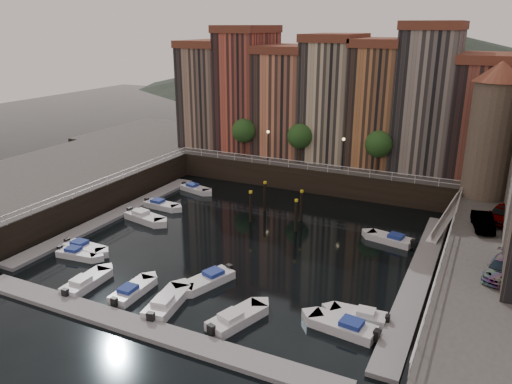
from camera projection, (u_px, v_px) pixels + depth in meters
The scene contains 30 objects.
ground at pixel (250, 239), 49.08m from camera, with size 200.00×200.00×0.00m, color black.
quay_far at pixel (332, 162), 70.76m from camera, with size 80.00×20.00×3.00m, color black.
quay_left at pixel (29, 191), 58.49m from camera, with size 20.00×36.00×3.00m, color black.
dock_left at pixel (115, 215), 54.88m from camera, with size 2.00×28.00×0.35m, color gray.
dock_right at pixel (419, 277), 41.47m from camera, with size 2.00×28.00×0.35m, color gray.
dock_near at pixel (141, 327), 34.54m from camera, with size 30.00×2.00×0.35m, color gray.
mountains at pixel (431, 70), 139.60m from camera, with size 145.00×100.00×18.00m.
far_terrace at pixel (354, 99), 64.24m from camera, with size 48.70×10.30×17.50m.
corner_tower at pixel (493, 129), 49.90m from camera, with size 5.20×5.20×13.80m.
promenade_trees at pixel (305, 137), 63.04m from camera, with size 21.20×3.20×5.20m.
street_lamps at pixel (304, 144), 62.27m from camera, with size 10.36×0.36×4.18m.
railings at pixel (271, 189), 52.04m from camera, with size 36.08×34.04×0.52m.
gangway at pixel (447, 216), 49.91m from camera, with size 2.78×8.32×3.73m.
mooring_pilings at pixel (278, 206), 53.21m from camera, with size 5.71×4.39×3.78m.
boat_left_0 at pixel (78, 254), 45.26m from camera, with size 4.27×1.94×0.96m.
boat_left_1 at pixel (84, 248), 46.39m from camera, with size 4.59×1.79×1.05m.
boat_left_2 at pixel (144, 217), 53.60m from camera, with size 5.24×2.76×1.17m.
boat_left_3 at pixel (161, 205), 57.41m from camera, with size 4.53×1.88×1.03m.
boat_left_4 at pixel (195, 189), 63.09m from camera, with size 4.52×2.55×1.01m.
boat_right_0 at pixel (344, 327), 34.26m from camera, with size 4.99×2.31×1.13m.
boat_right_1 at pixel (360, 315), 35.70m from camera, with size 4.21×1.71×0.96m.
boat_right_4 at pixel (391, 239), 48.26m from camera, with size 4.70×2.50×1.05m.
boat_near_0 at pixel (86, 282), 40.15m from camera, with size 1.83×4.73×1.08m.
boat_near_1 at pixel (132, 291), 38.92m from camera, with size 1.71×4.49×1.03m.
boat_near_2 at pixel (166, 303), 37.17m from camera, with size 2.49×5.13×1.15m.
boat_near_3 at pixel (236, 319), 35.20m from camera, with size 3.16×5.03×1.13m.
car_a at pixel (501, 215), 45.02m from camera, with size 1.81×4.49×1.53m, color gray.
car_b at pixel (483, 223), 43.44m from camera, with size 1.46×4.20×1.38m, color gray.
car_c at pixel (501, 269), 35.24m from camera, with size 1.83×4.51×1.31m, color gray.
boat_extra_764 at pixel (209, 280), 40.55m from camera, with size 3.14×4.94×1.11m.
Camera 1 is at (20.19, -40.24, 20.10)m, focal length 35.00 mm.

